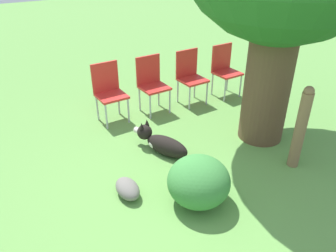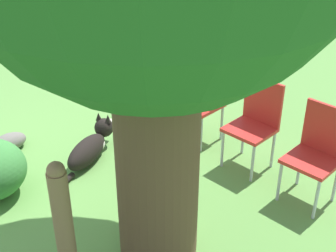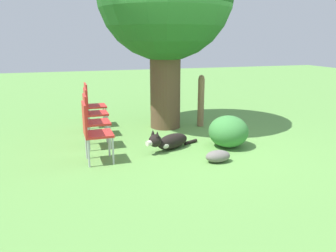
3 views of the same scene
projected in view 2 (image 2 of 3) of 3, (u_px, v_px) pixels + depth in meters
ground_plane at (57, 188)px, 4.63m from camera, size 30.00×30.00×0.00m
dog at (91, 146)px, 5.02m from camera, size 1.08×0.56×0.40m
fence_post at (64, 227)px, 3.29m from camera, size 0.14×0.14×1.12m
red_chair_0 at (163, 75)px, 5.74m from camera, size 0.43×0.45×0.94m
red_chair_1 at (205, 95)px, 5.24m from camera, size 0.43×0.45×0.94m
red_chair_2 at (255, 119)px, 4.75m from camera, size 0.43×0.45×0.94m
red_chair_3 at (318, 149)px, 4.25m from camera, size 0.43×0.45×0.94m
garden_rock at (9, 142)px, 5.20m from camera, size 0.40×0.24×0.19m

